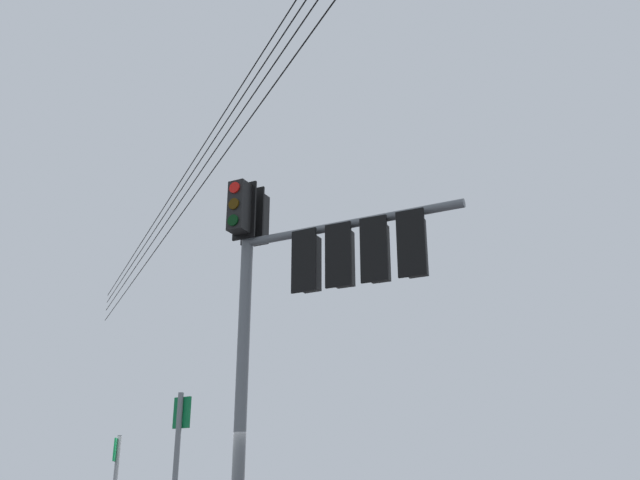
{
  "coord_description": "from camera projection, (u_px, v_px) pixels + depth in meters",
  "views": [
    {
      "loc": [
        -11.68,
        1.54,
        1.62
      ],
      "look_at": [
        -1.99,
        -1.93,
        5.46
      ],
      "focal_mm": 38.1,
      "sensor_mm": 36.0,
      "label": 1
    }
  ],
  "objects": [
    {
      "name": "overhead_wire_span",
      "position": [
        229.0,
        125.0,
        14.01
      ],
      "size": [
        33.25,
        3.02,
        1.35
      ],
      "color": "black"
    },
    {
      "name": "signal_mast_assembly",
      "position": [
        302.0,
        279.0,
        10.89
      ],
      "size": [
        3.22,
        3.09,
        6.71
      ],
      "color": "slate",
      "rests_on": "ground"
    }
  ]
}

